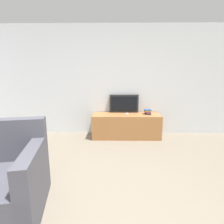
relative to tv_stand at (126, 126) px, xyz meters
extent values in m
cube|color=silver|center=(-0.55, 0.32, 1.03)|extent=(9.00, 0.06, 2.60)
cube|color=#9E6638|center=(0.00, 0.00, 0.00)|extent=(1.57, 0.54, 0.55)
cube|color=black|center=(-0.04, 0.23, 0.49)|extent=(0.70, 0.08, 0.43)
cube|color=black|center=(-0.04, 0.19, 0.49)|extent=(0.62, 0.01, 0.35)
cube|color=#474751|center=(-1.11, -2.34, 0.08)|extent=(0.31, 0.90, 0.71)
cube|color=black|center=(0.51, 0.04, 0.29)|extent=(0.12, 0.23, 0.02)
cube|color=#7A3884|center=(0.51, 0.04, 0.31)|extent=(0.11, 0.17, 0.03)
cube|color=#995623|center=(0.50, 0.04, 0.34)|extent=(0.15, 0.16, 0.02)
cube|color=gold|center=(0.50, 0.05, 0.36)|extent=(0.13, 0.17, 0.02)
cube|color=#23478E|center=(0.50, 0.03, 0.37)|extent=(0.15, 0.15, 0.02)
cube|color=#B7B7B7|center=(0.02, -0.01, 0.29)|extent=(0.09, 0.16, 0.02)
camera|label=1|loc=(-0.28, -3.97, 1.14)|focal=28.00mm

